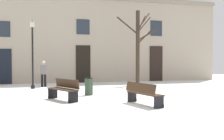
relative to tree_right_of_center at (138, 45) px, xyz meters
name	(u,v)px	position (x,y,z in m)	size (l,w,h in m)	color
ground_plane	(125,101)	(-3.21, -7.00, -2.67)	(35.09, 35.09, 0.00)	white
building_facade	(83,38)	(-3.21, 2.90, 0.65)	(21.93, 0.60, 6.52)	tan
tree_right_of_center	(138,45)	(0.00, 0.00, 0.00)	(2.56, 1.30, 4.96)	#382B1E
streetlamp	(32,47)	(-6.80, -0.94, -0.26)	(0.30, 0.30, 3.95)	black
litter_bin	(89,86)	(-4.26, -4.74, -2.27)	(0.41, 0.41, 0.81)	#2D3D2D
bench_by_litter_bin	(143,93)	(-2.88, -8.11, -2.24)	(0.86, 1.87, 0.82)	#3D2819
bench_near_lamp	(64,89)	(-5.57, -6.14, -2.22)	(1.18, 1.80, 0.87)	#3D2819
person_near_bench	(44,73)	(-6.17, 0.04, -1.79)	(0.40, 0.27, 1.60)	black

